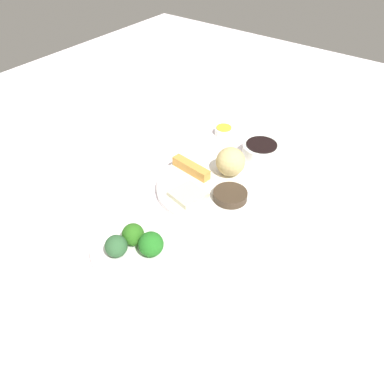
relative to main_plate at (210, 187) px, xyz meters
name	(u,v)px	position (x,y,z in m)	size (l,w,h in m)	color
tabletop	(217,188)	(0.03, 0.00, -0.02)	(2.20, 2.20, 0.02)	white
main_plate	(210,187)	(0.00, 0.00, 0.00)	(0.28, 0.28, 0.02)	white
rice_scoop	(231,162)	(0.07, -0.02, 0.05)	(0.08, 0.08, 0.08)	tan
spring_roll	(191,168)	(0.02, 0.07, 0.02)	(0.12, 0.02, 0.03)	gold
crab_rangoon_wonton	(188,195)	(-0.07, 0.02, 0.01)	(0.08, 0.07, 0.01)	beige
stir_fry_heap	(230,195)	(-0.02, -0.07, 0.02)	(0.08, 0.08, 0.02)	#3E3021
broccoli_plate	(137,248)	(-0.27, 0.01, 0.00)	(0.20, 0.20, 0.01)	white
broccoli_floret_0	(133,234)	(-0.26, 0.02, 0.03)	(0.05, 0.05, 0.05)	#2C6A1A
broccoli_floret_1	(116,246)	(-0.31, 0.02, 0.03)	(0.05, 0.05, 0.05)	#2F5D33
broccoli_floret_2	(151,244)	(-0.26, -0.03, 0.03)	(0.05, 0.05, 0.05)	#217020
soy_sauce_bowl	(261,151)	(0.21, -0.03, 0.01)	(0.11, 0.11, 0.04)	white
soy_sauce_bowl_liquid	(262,145)	(0.21, -0.03, 0.03)	(0.09, 0.09, 0.00)	black
sauce_ramekin_hot_mustard	(224,131)	(0.25, 0.12, 0.00)	(0.06, 0.06, 0.02)	white
sauce_ramekin_hot_mustard_liquid	(224,128)	(0.25, 0.12, 0.02)	(0.05, 0.05, 0.00)	yellow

